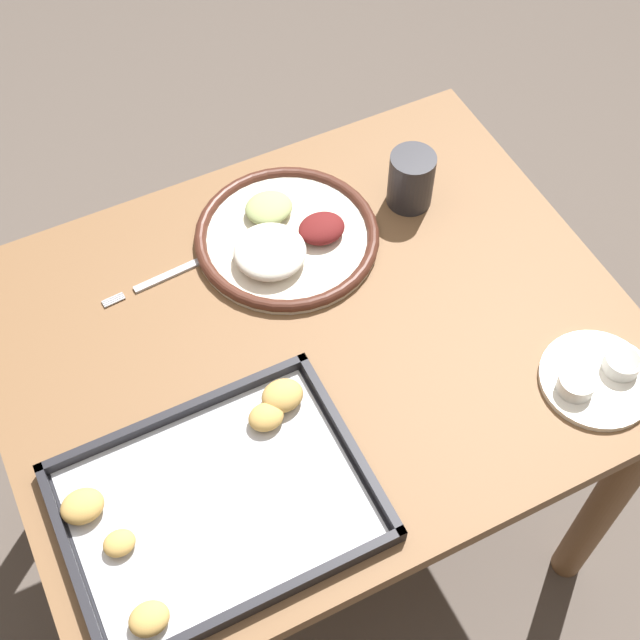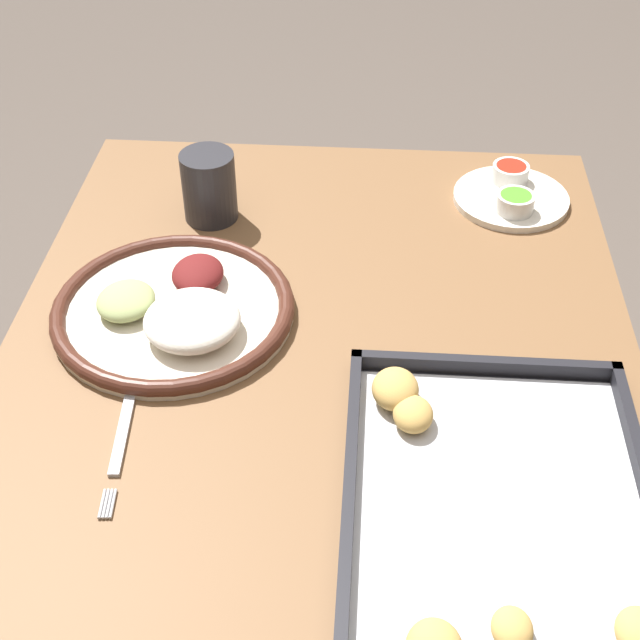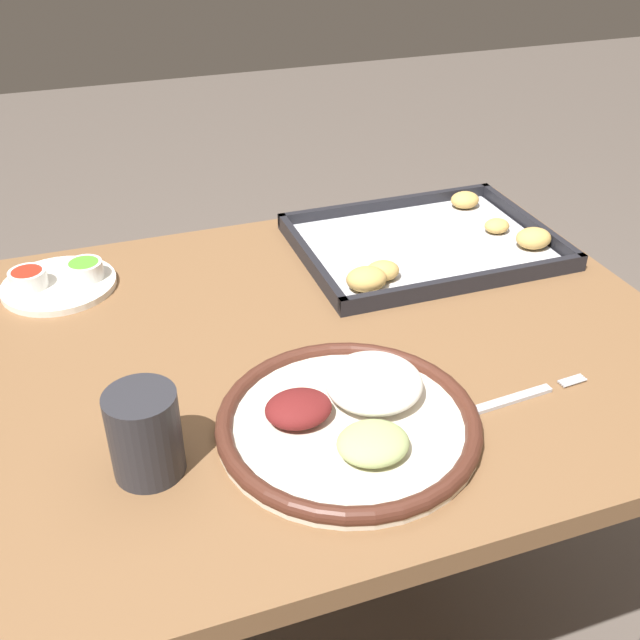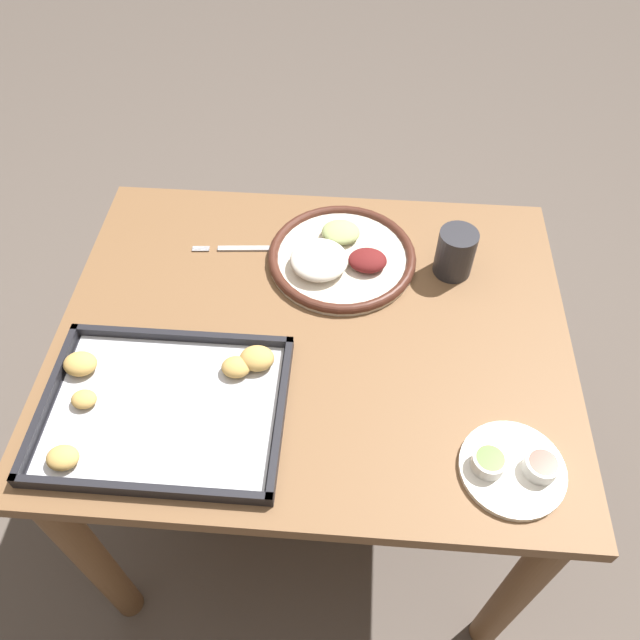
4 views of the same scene
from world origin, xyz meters
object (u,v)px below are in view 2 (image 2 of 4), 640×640
(fork, at_px, (124,424))
(drinking_cup, at_px, (209,187))
(saucer_plate, at_px, (512,194))
(baking_tray, at_px, (490,511))
(dinner_plate, at_px, (175,309))

(fork, height_order, drinking_cup, drinking_cup)
(saucer_plate, distance_m, baking_tray, 0.57)
(dinner_plate, height_order, baking_tray, dinner_plate)
(baking_tray, bearing_deg, saucer_plate, 172.60)
(drinking_cup, bearing_deg, fork, -4.09)
(drinking_cup, bearing_deg, baking_tray, 35.23)
(saucer_plate, relative_size, drinking_cup, 1.67)
(baking_tray, relative_size, drinking_cup, 4.06)
(fork, height_order, baking_tray, baking_tray)
(fork, distance_m, saucer_plate, 0.66)
(dinner_plate, bearing_deg, saucer_plate, 124.05)
(dinner_plate, relative_size, fork, 1.33)
(fork, xyz_separation_m, saucer_plate, (-0.47, 0.46, 0.01))
(fork, bearing_deg, baking_tray, 71.45)
(dinner_plate, distance_m, fork, 0.18)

